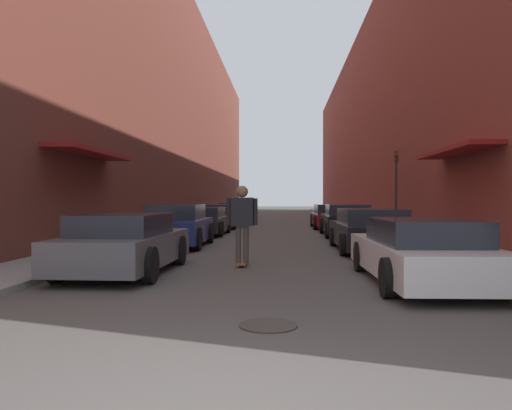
# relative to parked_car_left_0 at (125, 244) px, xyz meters

# --- Properties ---
(ground) EXTENTS (144.00, 144.00, 0.00)m
(ground) POSITION_rel_parked_car_left_0_xyz_m (2.84, 19.34, -0.60)
(ground) COLOR #4C4947
(curb_strip_left) EXTENTS (1.80, 65.46, 0.12)m
(curb_strip_left) POSITION_rel_parked_car_left_0_xyz_m (-2.02, 25.88, -0.54)
(curb_strip_left) COLOR gray
(curb_strip_left) RESTS_ON ground
(curb_strip_right) EXTENTS (1.80, 65.46, 0.12)m
(curb_strip_right) POSITION_rel_parked_car_left_0_xyz_m (7.70, 25.88, -0.54)
(curb_strip_right) COLOR gray
(curb_strip_right) RESTS_ON ground
(building_row_left) EXTENTS (4.90, 65.46, 15.31)m
(building_row_left) POSITION_rel_parked_car_left_0_xyz_m (-4.92, 25.88, 7.05)
(building_row_left) COLOR brown
(building_row_left) RESTS_ON ground
(building_row_right) EXTENTS (4.90, 65.46, 13.52)m
(building_row_right) POSITION_rel_parked_car_left_0_xyz_m (10.60, 25.88, 6.16)
(building_row_right) COLOR brown
(building_row_right) RESTS_ON ground
(parked_car_left_0) EXTENTS (1.90, 4.20, 1.22)m
(parked_car_left_0) POSITION_rel_parked_car_left_0_xyz_m (0.00, 0.00, 0.00)
(parked_car_left_0) COLOR #515459
(parked_car_left_0) RESTS_ON ground
(parked_car_left_1) EXTENTS (1.90, 4.08, 1.35)m
(parked_car_left_1) POSITION_rel_parked_car_left_0_xyz_m (-0.13, 5.68, 0.05)
(parked_car_left_1) COLOR navy
(parked_car_left_1) RESTS_ON ground
(parked_car_left_2) EXTENTS (1.97, 4.18, 1.18)m
(parked_car_left_2) POSITION_rel_parked_car_left_0_xyz_m (-0.14, 10.83, -0.02)
(parked_car_left_2) COLOR #232326
(parked_car_left_2) RESTS_ON ground
(parked_car_left_3) EXTENTS (1.95, 4.52, 1.23)m
(parked_car_left_3) POSITION_rel_parked_car_left_0_xyz_m (-0.01, 15.87, -0.01)
(parked_car_left_3) COLOR #232326
(parked_car_left_3) RESTS_ON ground
(parked_car_left_4) EXTENTS (1.85, 4.37, 1.27)m
(parked_car_left_4) POSITION_rel_parked_car_left_0_xyz_m (0.00, 21.55, 0.03)
(parked_car_left_4) COLOR #232326
(parked_car_left_4) RESTS_ON ground
(parked_car_left_5) EXTENTS (2.05, 4.08, 1.32)m
(parked_car_left_5) POSITION_rel_parked_car_left_0_xyz_m (0.02, 26.68, 0.03)
(parked_car_left_5) COLOR #515459
(parked_car_left_5) RESTS_ON ground
(parked_car_right_0) EXTENTS (1.92, 4.61, 1.17)m
(parked_car_right_0) POSITION_rel_parked_car_left_0_xyz_m (5.72, -0.94, -0.03)
(parked_car_right_0) COLOR silver
(parked_car_right_0) RESTS_ON ground
(parked_car_right_1) EXTENTS (2.06, 4.52, 1.24)m
(parked_car_right_1) POSITION_rel_parked_car_left_0_xyz_m (5.78, 4.69, 0.00)
(parked_car_right_1) COLOR black
(parked_car_right_1) RESTS_ON ground
(parked_car_right_2) EXTENTS (1.95, 4.66, 1.30)m
(parked_car_right_2) POSITION_rel_parked_car_left_0_xyz_m (5.81, 10.49, 0.04)
(parked_car_right_2) COLOR black
(parked_car_right_2) RESTS_ON ground
(parked_car_right_3) EXTENTS (1.99, 4.76, 1.23)m
(parked_car_right_3) POSITION_rel_parked_car_left_0_xyz_m (5.71, 15.91, 0.01)
(parked_car_right_3) COLOR maroon
(parked_car_right_3) RESTS_ON ground
(skateboarder) EXTENTS (0.70, 0.78, 1.82)m
(skateboarder) POSITION_rel_parked_car_left_0_xyz_m (2.31, 1.22, 0.53)
(skateboarder) COLOR brown
(skateboarder) RESTS_ON ground
(manhole_cover) EXTENTS (0.70, 0.70, 0.02)m
(manhole_cover) POSITION_rel_parked_car_left_0_xyz_m (3.07, -4.09, -0.59)
(manhole_cover) COLOR #332D28
(manhole_cover) RESTS_ON ground
(traffic_light) EXTENTS (0.16, 0.22, 3.41)m
(traffic_light) POSITION_rel_parked_car_left_0_xyz_m (8.01, 11.41, 1.63)
(traffic_light) COLOR #2D2D2D
(traffic_light) RESTS_ON curb_strip_right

